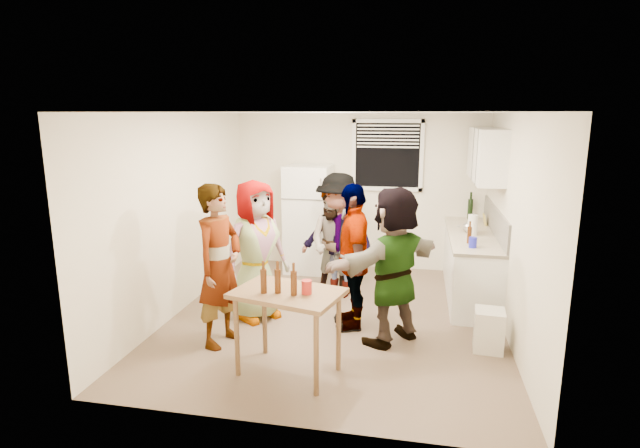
% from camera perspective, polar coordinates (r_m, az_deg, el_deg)
% --- Properties ---
extents(room, '(4.00, 4.50, 2.50)m').
position_cam_1_polar(room, '(6.32, 1.76, -10.69)').
color(room, white).
rests_on(room, ground).
extents(window, '(1.12, 0.10, 1.06)m').
position_cam_1_polar(window, '(7.99, 7.70, 7.79)').
color(window, white).
rests_on(window, room).
extents(refrigerator, '(0.70, 0.70, 1.70)m').
position_cam_1_polar(refrigerator, '(7.97, -1.30, 0.62)').
color(refrigerator, white).
rests_on(refrigerator, ground).
extents(counter_lower, '(0.60, 2.20, 0.86)m').
position_cam_1_polar(counter_lower, '(7.23, 16.79, -4.61)').
color(counter_lower, white).
rests_on(counter_lower, ground).
extents(countertop, '(0.64, 2.22, 0.04)m').
position_cam_1_polar(countertop, '(7.11, 17.02, -1.14)').
color(countertop, beige).
rests_on(countertop, counter_lower).
extents(backsplash, '(0.03, 2.20, 0.36)m').
position_cam_1_polar(backsplash, '(7.11, 19.41, 0.34)').
color(backsplash, '#ADA89F').
rests_on(backsplash, countertop).
extents(upper_cabinets, '(0.34, 1.60, 0.70)m').
position_cam_1_polar(upper_cabinets, '(7.16, 18.45, 7.54)').
color(upper_cabinets, white).
rests_on(upper_cabinets, room).
extents(kettle, '(0.24, 0.21, 0.19)m').
position_cam_1_polar(kettle, '(7.14, 16.60, -0.90)').
color(kettle, silver).
rests_on(kettle, countertop).
extents(paper_towel, '(0.13, 0.13, 0.28)m').
position_cam_1_polar(paper_towel, '(6.99, 16.96, -1.21)').
color(paper_towel, white).
rests_on(paper_towel, countertop).
extents(wine_bottle, '(0.08, 0.08, 0.31)m').
position_cam_1_polar(wine_bottle, '(8.06, 16.72, 0.59)').
color(wine_bottle, black).
rests_on(wine_bottle, countertop).
extents(beer_bottle_counter, '(0.05, 0.05, 0.21)m').
position_cam_1_polar(beer_bottle_counter, '(6.53, 16.64, -2.12)').
color(beer_bottle_counter, '#47230C').
rests_on(beer_bottle_counter, countertop).
extents(blue_cup, '(0.10, 0.10, 0.13)m').
position_cam_1_polar(blue_cup, '(6.33, 17.03, -2.59)').
color(blue_cup, '#1D20BD').
rests_on(blue_cup, countertop).
extents(picture_frame, '(0.02, 0.18, 0.15)m').
position_cam_1_polar(picture_frame, '(7.66, 18.30, 0.47)').
color(picture_frame, gold).
rests_on(picture_frame, countertop).
extents(trash_bin, '(0.33, 0.33, 0.45)m').
position_cam_1_polar(trash_bin, '(5.73, 18.75, -11.19)').
color(trash_bin, silver).
rests_on(trash_bin, ground).
extents(serving_table, '(1.13, 0.88, 0.84)m').
position_cam_1_polar(serving_table, '(5.13, -3.59, -16.53)').
color(serving_table, brown).
rests_on(serving_table, ground).
extents(beer_bottle_table, '(0.06, 0.06, 0.23)m').
position_cam_1_polar(beer_bottle_table, '(4.75, -6.43, -7.83)').
color(beer_bottle_table, '#47230C').
rests_on(beer_bottle_table, serving_table).
extents(red_cup, '(0.10, 0.10, 0.13)m').
position_cam_1_polar(red_cup, '(4.71, -1.53, -7.96)').
color(red_cup, red).
rests_on(red_cup, serving_table).
extents(guest_grey, '(1.87, 1.73, 0.55)m').
position_cam_1_polar(guest_grey, '(6.40, -7.12, -10.47)').
color(guest_grey, '#979797').
rests_on(guest_grey, ground).
extents(guest_stripe, '(1.89, 1.09, 0.43)m').
position_cam_1_polar(guest_stripe, '(5.81, -11.04, -13.10)').
color(guest_stripe, '#141933').
rests_on(guest_stripe, ground).
extents(guest_back_left, '(1.09, 1.64, 0.57)m').
position_cam_1_polar(guest_back_left, '(7.11, 1.61, -8.00)').
color(guest_back_left, '#503823').
rests_on(guest_back_left, ground).
extents(guest_back_right, '(1.59, 1.98, 0.64)m').
position_cam_1_polar(guest_back_right, '(7.10, 2.05, -8.05)').
color(guest_back_right, '#3F3F44').
rests_on(guest_back_right, ground).
extents(guest_black, '(1.91, 1.39, 0.42)m').
position_cam_1_polar(guest_black, '(6.13, 3.65, -11.49)').
color(guest_black, black).
rests_on(guest_black, ground).
extents(guest_orange, '(2.38, 2.37, 0.52)m').
position_cam_1_polar(guest_orange, '(5.81, 8.14, -13.01)').
color(guest_orange, '#CD583C').
rests_on(guest_orange, ground).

